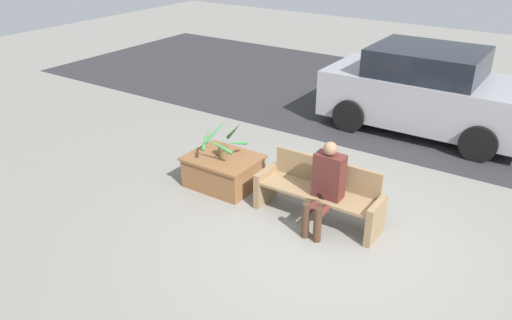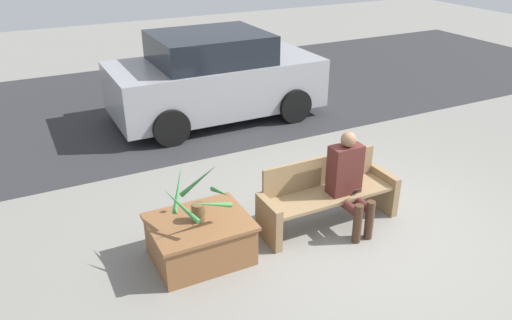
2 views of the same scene
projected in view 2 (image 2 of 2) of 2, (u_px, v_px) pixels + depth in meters
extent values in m
plane|color=gray|center=(358.00, 230.00, 6.07)|extent=(30.00, 30.00, 0.00)
cube|color=#2D2D30|center=(194.00, 96.00, 10.66)|extent=(20.00, 6.00, 0.01)
cube|color=#8C704C|center=(269.00, 222.00, 5.75)|extent=(0.09, 0.51, 0.53)
cube|color=#8C704C|center=(383.00, 190.00, 6.43)|extent=(0.09, 0.51, 0.53)
cube|color=#8C704C|center=(330.00, 195.00, 6.03)|extent=(1.58, 0.47, 0.04)
cube|color=#8C704C|center=(320.00, 171.00, 6.12)|extent=(1.58, 0.04, 0.38)
cube|color=#51231E|center=(345.00, 169.00, 5.92)|extent=(0.39, 0.22, 0.61)
sphere|color=#8C6647|center=(349.00, 139.00, 5.73)|extent=(0.18, 0.18, 0.18)
cylinder|color=#51231E|center=(347.00, 205.00, 5.87)|extent=(0.11, 0.43, 0.11)
cylinder|color=#51231E|center=(359.00, 202.00, 5.94)|extent=(0.11, 0.43, 0.11)
cylinder|color=#472D1E|center=(357.00, 224.00, 5.75)|extent=(0.10, 0.10, 0.49)
cylinder|color=#472D1E|center=(370.00, 220.00, 5.82)|extent=(0.10, 0.10, 0.49)
cube|color=black|center=(355.00, 192.00, 5.82)|extent=(0.07, 0.09, 0.12)
cube|color=brown|center=(200.00, 239.00, 5.48)|extent=(1.02, 0.81, 0.49)
cube|color=brown|center=(199.00, 222.00, 5.38)|extent=(1.07, 0.86, 0.04)
cylinder|color=brown|center=(199.00, 212.00, 5.33)|extent=(0.14, 0.14, 0.20)
cone|color=#387F3D|center=(220.00, 192.00, 5.34)|extent=(0.08, 0.52, 0.22)
cone|color=#387F3D|center=(199.00, 180.00, 5.39)|extent=(0.42, 0.23, 0.40)
cone|color=#387F3D|center=(178.00, 189.00, 5.23)|extent=(0.28, 0.41, 0.38)
cone|color=#387F3D|center=(181.00, 205.00, 5.07)|extent=(0.27, 0.49, 0.25)
cone|color=#387F3D|center=(212.00, 204.00, 5.08)|extent=(0.51, 0.19, 0.26)
cube|color=#99999E|center=(216.00, 84.00, 9.28)|extent=(3.83, 1.80, 0.88)
cube|color=black|center=(209.00, 47.00, 8.94)|extent=(1.99, 1.66, 0.51)
cylinder|color=black|center=(295.00, 106.00, 9.19)|extent=(0.63, 0.18, 0.63)
cylinder|color=black|center=(251.00, 80.00, 10.63)|extent=(0.63, 0.18, 0.63)
cylinder|color=black|center=(171.00, 128.00, 8.22)|extent=(0.63, 0.18, 0.63)
cylinder|color=black|center=(142.00, 97.00, 9.67)|extent=(0.63, 0.18, 0.63)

